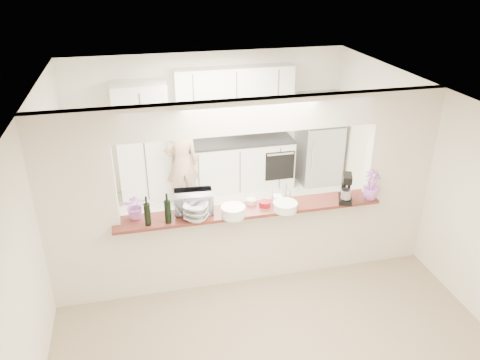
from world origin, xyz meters
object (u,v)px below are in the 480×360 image
object	(u,v)px
stand_mixer	(346,189)
person	(182,164)
toaster_oven	(193,202)
refrigerator	(319,139)

from	to	relation	value
stand_mixer	person	size ratio (longest dim) A/B	0.25
toaster_oven	refrigerator	bearing A→B (deg)	47.56
refrigerator	stand_mixer	distance (m)	2.93
toaster_oven	person	world-z (taller)	person
person	stand_mixer	bearing A→B (deg)	124.15
stand_mixer	person	world-z (taller)	person
stand_mixer	refrigerator	bearing A→B (deg)	74.08
refrigerator	person	bearing A→B (deg)	-171.12
toaster_oven	stand_mixer	xyz separation A→B (m)	(1.95, -0.19, 0.04)
toaster_oven	person	distance (m)	2.23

